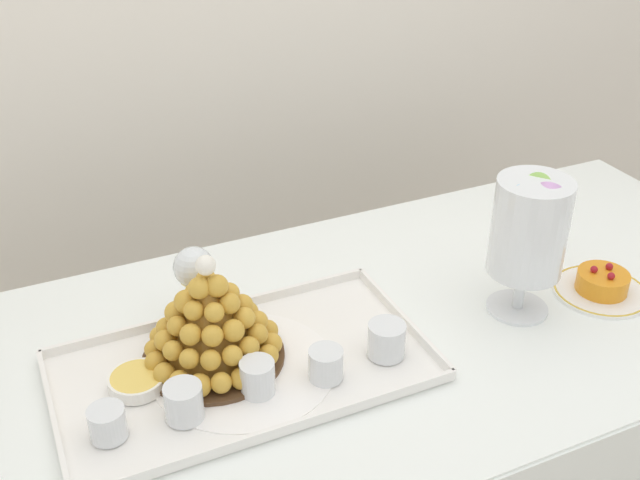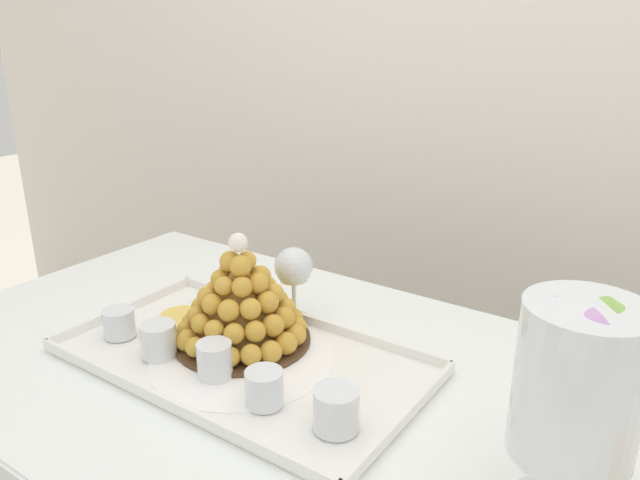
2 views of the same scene
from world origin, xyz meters
The scene contains 12 objects.
buffet_table centered at (0.00, 0.00, 0.65)m, with size 1.75×0.78×0.75m.
serving_tray centered at (-0.25, -0.03, 0.75)m, with size 0.61×0.34×0.02m.
croquembouche centered at (-0.29, 0.02, 0.83)m, with size 0.24×0.24×0.20m.
dessert_cup_left centered at (-0.48, -0.09, 0.78)m, with size 0.06×0.06×0.05m.
dessert_cup_mid_left centered at (-0.37, -0.10, 0.78)m, with size 0.06×0.06×0.06m.
dessert_cup_centre centered at (-0.25, -0.09, 0.78)m, with size 0.06×0.06×0.06m.
dessert_cup_mid_right centered at (-0.14, -0.10, 0.78)m, with size 0.06×0.06×0.05m.
dessert_cup_right centered at (-0.02, -0.09, 0.78)m, with size 0.06×0.06×0.06m.
creme_brulee_ramekin centered at (-0.42, 0.00, 0.77)m, with size 0.09×0.09×0.02m.
macaron_goblet centered at (0.26, -0.07, 0.92)m, with size 0.13×0.13×0.28m.
fruit_tart_plate centered at (0.44, -0.09, 0.76)m, with size 0.18×0.18×0.06m.
wine_glass centered at (-0.28, 0.15, 0.85)m, with size 0.07×0.07×0.14m.
Camera 1 is at (-0.55, -0.97, 1.57)m, focal length 42.92 mm.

